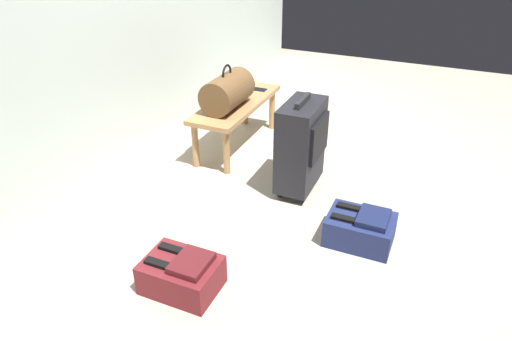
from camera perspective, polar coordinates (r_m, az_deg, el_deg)
name	(u,v)px	position (r m, az deg, el deg)	size (l,w,h in m)	color
ground_plane	(333,188)	(3.35, 9.37, -2.11)	(6.60, 6.60, 0.00)	#B2A893
bench	(236,109)	(3.76, -2.40, 7.54)	(1.00, 0.36, 0.39)	#A87A4C
duffel_bag_brown	(227,91)	(3.57, -3.50, 9.56)	(0.44, 0.26, 0.34)	brown
cell_phone	(258,89)	(3.98, 0.23, 9.85)	(0.07, 0.14, 0.01)	#191E4C
suitcase_upright_charcoal	(301,145)	(3.14, 5.51, 3.14)	(0.42, 0.25, 0.67)	black
backpack_navy	(361,229)	(2.82, 12.58, -6.90)	(0.28, 0.38, 0.21)	navy
backpack_maroon	(182,274)	(2.48, -8.99, -12.31)	(0.28, 0.38, 0.21)	maroon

